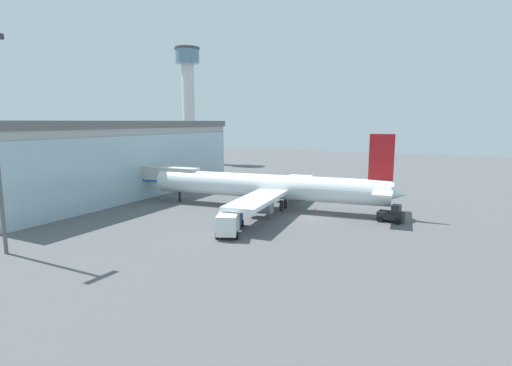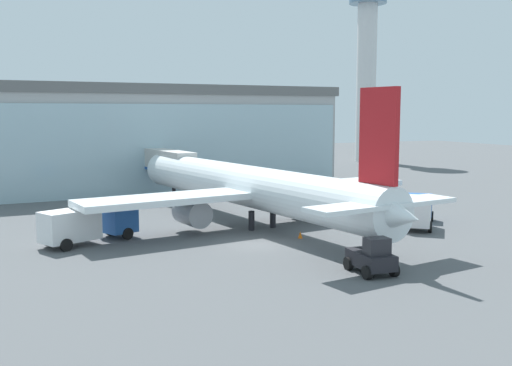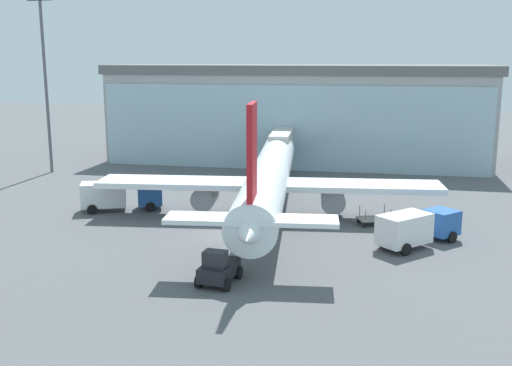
% 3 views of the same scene
% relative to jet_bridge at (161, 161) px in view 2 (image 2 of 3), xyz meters
% --- Properties ---
extents(ground, '(240.00, 240.00, 0.00)m').
position_rel_jet_bridge_xyz_m(ground, '(-0.02, -26.81, -4.12)').
color(ground, '#545659').
extents(terminal_building, '(50.85, 16.59, 12.94)m').
position_rel_jet_bridge_xyz_m(terminal_building, '(-0.01, 9.50, 2.35)').
color(terminal_building, '#A4A4A4').
rests_on(terminal_building, ground).
extents(jet_bridge, '(3.86, 14.84, 5.48)m').
position_rel_jet_bridge_xyz_m(jet_bridge, '(0.00, 0.00, 0.00)').
color(jet_bridge, beige).
rests_on(jet_bridge, ground).
extents(control_tower, '(7.50, 7.50, 34.72)m').
position_rel_jet_bridge_xyz_m(control_tower, '(49.55, 32.26, 17.17)').
color(control_tower, silver).
rests_on(control_tower, ground).
extents(airplane, '(30.37, 38.92, 11.21)m').
position_rel_jet_bridge_xyz_m(airplane, '(2.46, -19.51, -0.81)').
color(airplane, white).
rests_on(airplane, ground).
extents(catering_truck, '(7.56, 5.00, 2.65)m').
position_rel_jet_bridge_xyz_m(catering_truck, '(-11.39, -21.29, -2.65)').
color(catering_truck, '#2659A5').
rests_on(catering_truck, ground).
extents(fuel_truck, '(6.50, 6.92, 2.65)m').
position_rel_jet_bridge_xyz_m(fuel_truck, '(15.23, -25.91, -2.65)').
color(fuel_truck, '#2659A5').
rests_on(fuel_truck, ground).
extents(baggage_cart, '(3.21, 2.59, 1.50)m').
position_rel_jet_bridge_xyz_m(baggage_cart, '(11.96, -20.70, -3.62)').
color(baggage_cart, '#9E998C').
rests_on(baggage_cart, ground).
extents(pushback_tug, '(2.37, 3.33, 2.30)m').
position_rel_jet_bridge_xyz_m(pushback_tug, '(3.01, -36.78, -3.14)').
color(pushback_tug, black).
rests_on(pushback_tug, ground).
extents(safety_cone_nose, '(0.36, 0.36, 0.55)m').
position_rel_jet_bridge_xyz_m(safety_cone_nose, '(3.88, -26.09, -3.84)').
color(safety_cone_nose, orange).
rests_on(safety_cone_nose, ground).
extents(safety_cone_wingtip, '(0.36, 0.36, 0.55)m').
position_rel_jet_bridge_xyz_m(safety_cone_wingtip, '(16.80, -20.67, -3.84)').
color(safety_cone_wingtip, orange).
rests_on(safety_cone_wingtip, ground).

